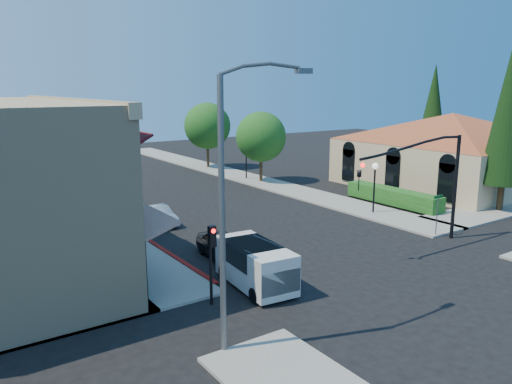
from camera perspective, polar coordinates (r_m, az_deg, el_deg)
ground at (r=24.41m, az=13.53°, el=-9.13°), size 120.00×120.00×0.00m
sidewalk_left at (r=43.74m, az=-22.66°, el=-0.31°), size 3.50×50.00×0.12m
sidewalk_right at (r=50.14m, az=-2.76°, el=2.07°), size 3.50×50.00×0.12m
curb_red_strip at (r=26.68m, az=-9.96°, el=-7.14°), size 0.25×10.00×0.06m
mission_building at (r=47.57m, az=21.38°, el=5.22°), size 30.12×30.12×6.40m
hedge at (r=38.56m, az=15.34°, el=-1.44°), size 1.40×8.00×1.10m
conifer_near at (r=38.47m, az=26.99°, el=8.56°), size 3.20×3.20×12.50m
conifer_far at (r=56.02m, az=19.58°, el=8.93°), size 3.20×3.20×11.00m
street_tree_a at (r=45.47m, az=0.57°, el=6.33°), size 4.56×4.56×6.48m
street_tree_b at (r=53.91m, az=-5.59°, el=7.52°), size 4.94×4.94×7.02m
signal_mast_arm at (r=28.72m, az=19.59°, el=2.13°), size 8.01×0.39×6.00m
secondary_signal at (r=19.88m, az=-5.10°, el=-6.65°), size 0.28×0.42×3.32m
cobra_streetlight at (r=15.69m, az=-2.83°, el=-0.47°), size 3.60×0.25×9.31m
street_name_sign at (r=30.89m, az=20.03°, el=-1.78°), size 0.80×0.06×2.50m
lamppost_left_near at (r=25.33m, az=-13.47°, el=-1.87°), size 0.44×0.44×3.57m
lamppost_left_far at (r=38.52m, az=-21.04°, el=2.32°), size 0.44×0.44×3.57m
lamppost_right_near at (r=35.01m, az=13.43°, el=1.90°), size 0.44×0.44×3.57m
lamppost_right_far at (r=47.11m, az=-1.13°, el=4.74°), size 0.44×0.44×3.57m
white_van at (r=21.96m, az=-0.02°, el=-8.12°), size 2.26×4.48×1.92m
parked_car_a at (r=25.69m, az=-3.85°, el=-6.14°), size 1.98×4.13×1.36m
parked_car_b at (r=32.50m, az=-10.98°, el=-2.63°), size 1.28×3.58×1.18m
parked_car_c at (r=37.62m, az=-16.67°, el=-1.00°), size 1.53×3.75×1.09m
parked_car_d at (r=49.14m, az=-20.23°, el=1.86°), size 2.61×4.96×1.33m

